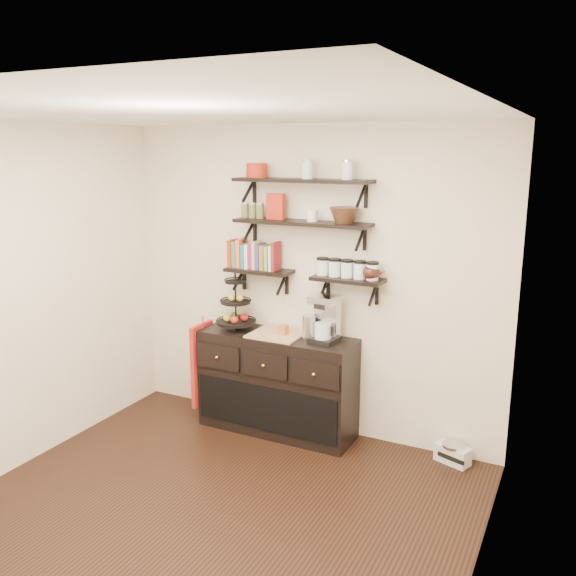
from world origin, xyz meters
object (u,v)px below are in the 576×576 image
Objects in this scene: sideboard at (277,383)px; coffee_maker at (325,319)px; radio at (453,453)px; fruit_stand at (236,310)px.

sideboard is 3.45× the size of coffee_maker.
coffee_maker reaches higher than radio.
fruit_stand is 0.86m from coffee_maker.
fruit_stand is at bearing 179.47° from sideboard.
coffee_maker is (0.44, 0.03, 0.64)m from sideboard.
fruit_stand is 1.28× the size of coffee_maker.
fruit_stand is (-0.42, 0.00, 0.63)m from sideboard.
coffee_maker is at bearing 1.59° from fruit_stand.
radio is at bearing 11.05° from coffee_maker.
radio is (1.10, 0.08, -1.01)m from coffee_maker.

